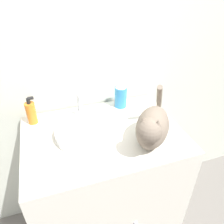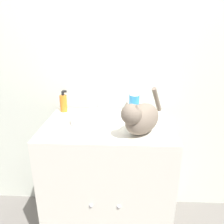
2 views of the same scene
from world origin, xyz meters
name	(u,v)px [view 1 (image 1 of 2)]	position (x,y,z in m)	size (l,w,h in m)	color
wall_back	(85,50)	(0.00, 0.64, 1.25)	(6.00, 0.05, 2.50)	silver
vanity_cabinet	(105,188)	(0.00, 0.30, 0.45)	(0.83, 0.61, 0.91)	silver
sink_basin	(87,131)	(-0.08, 0.31, 0.93)	(0.33, 0.33, 0.05)	white
faucet	(80,107)	(-0.08, 0.48, 0.98)	(0.13, 0.10, 0.16)	silver
cat	(152,127)	(0.20, 0.15, 1.01)	(0.29, 0.35, 0.25)	#7A6B5B
soap_bottle	(31,112)	(-0.35, 0.51, 0.98)	(0.06, 0.05, 0.17)	orange
spray_bottle	(121,95)	(0.18, 0.52, 0.99)	(0.07, 0.07, 0.17)	#338CCC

